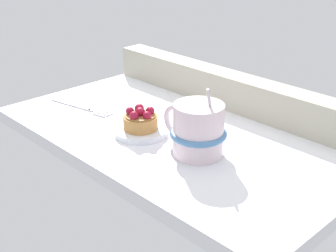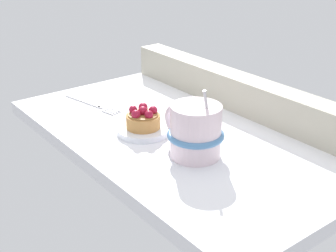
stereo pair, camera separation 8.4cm
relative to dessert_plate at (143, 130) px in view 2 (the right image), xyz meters
The scene contains 6 objects.
ground_plane 7.47cm from the dessert_plate, 57.19° to the left, with size 70.42×40.44×2.64cm, color white.
window_rail_back 24.02cm from the dessert_plate, 80.53° to the left, with size 69.01×5.61×7.24cm, color #B2AD99.
dessert_plate is the anchor object (origin of this frame).
raspberry_tart 2.37cm from the dessert_plate, 151.67° to the left, with size 6.50×6.50×4.27cm.
coffee_mug 13.65cm from the dessert_plate, ahead, with size 13.25×9.84×12.42cm.
dessert_fork 18.95cm from the dessert_plate, behind, with size 16.63×4.99×0.60cm.
Camera 2 is at (63.43, -52.06, 37.91)cm, focal length 50.17 mm.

